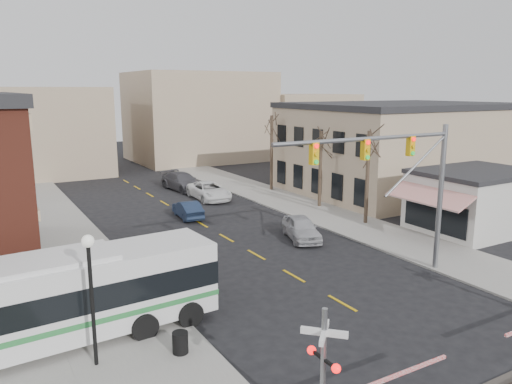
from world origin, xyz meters
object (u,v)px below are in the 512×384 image
at_px(traffic_signal_mast, 403,171).
at_px(trash_bin, 180,343).
at_px(car_b, 188,209).
at_px(pedestrian_near, 158,297).
at_px(rr_crossing_west, 335,372).
at_px(car_c, 209,191).
at_px(street_lamp, 90,275).
at_px(pedestrian_far, 95,289).
at_px(transit_bus, 45,302).
at_px(car_d, 182,181).
at_px(car_a, 301,228).

distance_m(traffic_signal_mast, trash_bin, 13.80).
distance_m(car_b, pedestrian_near, 17.17).
relative_size(rr_crossing_west, car_c, 1.00).
bearing_deg(rr_crossing_west, trash_bin, 109.40).
bearing_deg(pedestrian_near, street_lamp, 108.51).
xyz_separation_m(car_c, pedestrian_near, (-11.94, -20.53, 0.13)).
xyz_separation_m(street_lamp, trash_bin, (2.91, -0.76, -3.00)).
height_order(rr_crossing_west, pedestrian_far, rr_crossing_west).
relative_size(trash_bin, car_c, 0.15).
bearing_deg(trash_bin, traffic_signal_mast, 6.77).
relative_size(rr_crossing_west, pedestrian_near, 3.54).
relative_size(transit_bus, car_d, 2.32).
bearing_deg(car_d, rr_crossing_west, -112.38).
height_order(rr_crossing_west, street_lamp, street_lamp).
bearing_deg(trash_bin, rr_crossing_west, -70.60).
distance_m(pedestrian_near, pedestrian_far, 3.07).
xyz_separation_m(rr_crossing_west, pedestrian_near, (-1.84, 9.80, -1.06)).
bearing_deg(traffic_signal_mast, street_lamp, -177.27).
bearing_deg(car_b, car_a, 121.02).
distance_m(rr_crossing_west, trash_bin, 6.81).
bearing_deg(car_c, rr_crossing_west, -106.31).
distance_m(rr_crossing_west, car_d, 36.83).
bearing_deg(pedestrian_near, trash_bin, 152.47).
distance_m(transit_bus, car_a, 18.04).
bearing_deg(car_d, car_c, -92.07).
bearing_deg(trash_bin, car_d, 67.96).
xyz_separation_m(traffic_signal_mast, pedestrian_far, (-14.50, 4.16, -4.78)).
bearing_deg(car_c, car_a, -87.29).
relative_size(rr_crossing_west, street_lamp, 1.16).
relative_size(rr_crossing_west, trash_bin, 6.84).
height_order(traffic_signal_mast, car_b, traffic_signal_mast).
relative_size(street_lamp, car_c, 0.86).
xyz_separation_m(car_a, car_d, (-0.62, 19.39, 0.07)).
bearing_deg(trash_bin, pedestrian_near, 84.02).
xyz_separation_m(car_a, car_b, (-4.37, 8.99, -0.10)).
bearing_deg(car_d, trash_bin, -119.25).
height_order(rr_crossing_west, trash_bin, rr_crossing_west).
bearing_deg(transit_bus, pedestrian_far, 47.95).
height_order(rr_crossing_west, pedestrian_near, rr_crossing_west).
bearing_deg(car_a, transit_bus, -138.85).
bearing_deg(car_d, car_a, -95.39).
xyz_separation_m(car_b, pedestrian_far, (-9.92, -13.19, 0.33)).
bearing_deg(pedestrian_far, car_c, 4.58).
height_order(transit_bus, car_c, transit_bus).
xyz_separation_m(traffic_signal_mast, pedestrian_near, (-12.31, 2.02, -4.87)).
distance_m(traffic_signal_mast, car_c, 23.10).
height_order(car_a, car_d, car_d).
height_order(transit_bus, car_d, transit_bus).
relative_size(car_d, pedestrian_far, 3.30).
distance_m(car_b, pedestrian_far, 16.51).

